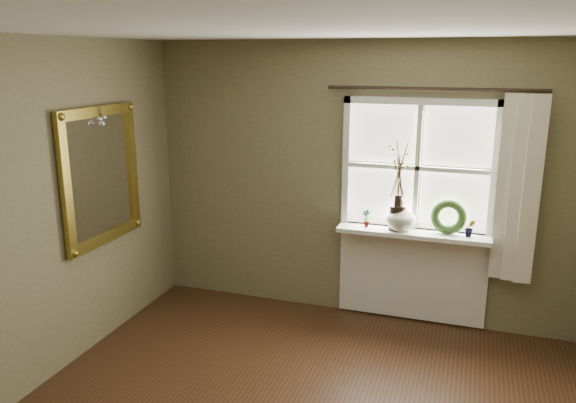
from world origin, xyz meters
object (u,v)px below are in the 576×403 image
at_px(wreath, 448,220).
at_px(cream_vase, 401,215).
at_px(dark_jug, 397,218).
at_px(gilt_mirror, 101,175).

bearing_deg(wreath, cream_vase, -174.63).
bearing_deg(cream_vase, dark_jug, 180.00).
relative_size(dark_jug, gilt_mirror, 0.20).
xyz_separation_m(dark_jug, wreath, (0.44, 0.04, 0.00)).
relative_size(cream_vase, gilt_mirror, 0.24).
bearing_deg(gilt_mirror, wreath, 20.78).
height_order(cream_vase, gilt_mirror, gilt_mirror).
relative_size(dark_jug, wreath, 0.74).
bearing_deg(cream_vase, wreath, 5.54).
height_order(dark_jug, gilt_mirror, gilt_mirror).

